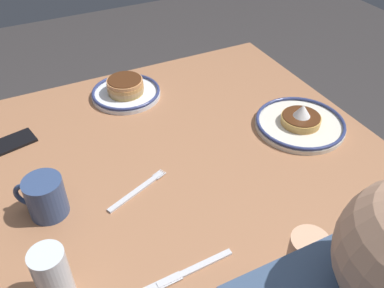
# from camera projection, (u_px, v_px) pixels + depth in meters

# --- Properties ---
(dining_table) EXTENTS (1.16, 0.99, 0.74)m
(dining_table) POSITION_uv_depth(u_px,v_px,m) (172.00, 173.00, 1.21)
(dining_table) COLOR #9F6A48
(dining_table) RESTS_ON ground_plane
(plate_near_main) EXTENTS (0.23, 0.23, 0.06)m
(plate_near_main) POSITION_uv_depth(u_px,v_px,m) (126.00, 90.00, 1.37)
(plate_near_main) COLOR white
(plate_near_main) RESTS_ON dining_table
(plate_center_pancakes) EXTENTS (0.27, 0.27, 0.08)m
(plate_center_pancakes) POSITION_uv_depth(u_px,v_px,m) (300.00, 122.00, 1.24)
(plate_center_pancakes) COLOR silver
(plate_center_pancakes) RESTS_ON dining_table
(coffee_mug) EXTENTS (0.11, 0.10, 0.10)m
(coffee_mug) POSITION_uv_depth(u_px,v_px,m) (45.00, 196.00, 0.96)
(coffee_mug) COLOR #334772
(coffee_mug) RESTS_ON dining_table
(drinking_glass) EXTENTS (0.07, 0.07, 0.13)m
(drinking_glass) POSITION_uv_depth(u_px,v_px,m) (53.00, 278.00, 0.78)
(drinking_glass) COLOR silver
(drinking_glass) RESTS_ON dining_table
(cell_phone) EXTENTS (0.16, 0.10, 0.01)m
(cell_phone) POSITION_uv_depth(u_px,v_px,m) (9.00, 144.00, 1.18)
(cell_phone) COLOR black
(cell_phone) RESTS_ON dining_table
(fork_near) EXTENTS (0.18, 0.09, 0.01)m
(fork_near) POSITION_uv_depth(u_px,v_px,m) (138.00, 190.00, 1.04)
(fork_near) COLOR silver
(fork_near) RESTS_ON dining_table
(butter_knife) EXTENTS (0.21, 0.03, 0.01)m
(butter_knife) POSITION_uv_depth(u_px,v_px,m) (188.00, 272.00, 0.86)
(butter_knife) COLOR silver
(butter_knife) RESTS_ON dining_table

